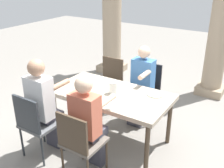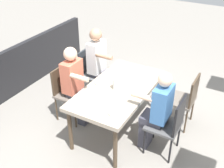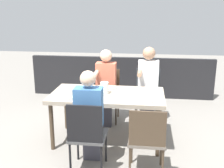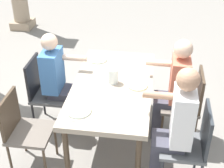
{
  "view_description": "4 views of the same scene",
  "coord_description": "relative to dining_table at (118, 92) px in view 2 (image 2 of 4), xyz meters",
  "views": [
    {
      "loc": [
        1.8,
        -2.79,
        2.35
      ],
      "look_at": [
        -0.02,
        0.05,
        0.87
      ],
      "focal_mm": 42.55,
      "sensor_mm": 36.0,
      "label": 1
    },
    {
      "loc": [
        3.11,
        1.64,
        2.96
      ],
      "look_at": [
        0.15,
        -0.02,
        0.89
      ],
      "focal_mm": 45.04,
      "sensor_mm": 36.0,
      "label": 2
    },
    {
      "loc": [
        -0.56,
        3.9,
        2.02
      ],
      "look_at": [
        -0.07,
        -0.02,
        0.9
      ],
      "focal_mm": 45.2,
      "sensor_mm": 36.0,
      "label": 3
    },
    {
      "loc": [
        -3.08,
        -0.44,
        2.71
      ],
      "look_at": [
        -0.14,
        -0.02,
        0.85
      ],
      "focal_mm": 52.48,
      "sensor_mm": 36.0,
      "label": 4
    }
  ],
  "objects": [
    {
      "name": "fork_2",
      "position": [
        0.4,
        0.27,
        0.07
      ],
      "size": [
        0.03,
        0.17,
        0.01
      ],
      "primitive_type": "cube",
      "rotation": [
        0.0,
        0.0,
        -0.09
      ],
      "color": "silver",
      "rests_on": "dining_table"
    },
    {
      "name": "chair_mid_north",
      "position": [
        0.13,
        0.87,
        -0.16
      ],
      "size": [
        0.44,
        0.44,
        0.93
      ],
      "color": "#4F4F50",
      "rests_on": "ground"
    },
    {
      "name": "spoon_0",
      "position": [
        -0.4,
        0.26,
        0.07
      ],
      "size": [
        0.02,
        0.17,
        0.01
      ],
      "primitive_type": "cube",
      "rotation": [
        0.0,
        0.0,
        0.02
      ],
      "color": "silver",
      "rests_on": "dining_table"
    },
    {
      "name": "diner_guest_third",
      "position": [
        0.13,
        -0.68,
        0.0
      ],
      "size": [
        0.35,
        0.49,
        1.29
      ],
      "color": "#3F3F4C",
      "rests_on": "ground"
    },
    {
      "name": "chair_mid_south",
      "position": [
        0.13,
        -0.86,
        -0.16
      ],
      "size": [
        0.44,
        0.44,
        0.91
      ],
      "color": "#6A6158",
      "rests_on": "ground"
    },
    {
      "name": "water_pitcher",
      "position": [
        0.04,
        -0.0,
        0.15
      ],
      "size": [
        0.12,
        0.12,
        0.17
      ],
      "color": "white",
      "rests_on": "dining_table"
    },
    {
      "name": "ground_plane",
      "position": [
        0.0,
        0.0,
        -0.69
      ],
      "size": [
        16.0,
        16.0,
        0.0
      ],
      "primitive_type": "plane",
      "color": "gray"
    },
    {
      "name": "diner_man_white",
      "position": [
        0.13,
        0.67,
        -0.01
      ],
      "size": [
        0.35,
        0.49,
        1.27
      ],
      "color": "#3F3F4C",
      "rests_on": "ground"
    },
    {
      "name": "plate_1",
      "position": [
        -0.0,
        -0.28,
        0.08
      ],
      "size": [
        0.22,
        0.22,
        0.02
      ],
      "color": "silver",
      "rests_on": "dining_table"
    },
    {
      "name": "fork_0",
      "position": [
        -0.7,
        0.26,
        0.07
      ],
      "size": [
        0.03,
        0.17,
        0.01
      ],
      "primitive_type": "cube",
      "rotation": [
        0.0,
        0.0,
        0.07
      ],
      "color": "silver",
      "rests_on": "dining_table"
    },
    {
      "name": "fork_1",
      "position": [
        -0.15,
        -0.28,
        0.07
      ],
      "size": [
        0.02,
        0.17,
        0.01
      ],
      "primitive_type": "cube",
      "rotation": [
        0.0,
        0.0,
        0.0
      ],
      "color": "silver",
      "rests_on": "dining_table"
    },
    {
      "name": "chair_west_north",
      "position": [
        -0.59,
        0.86,
        -0.17
      ],
      "size": [
        0.44,
        0.44,
        0.89
      ],
      "color": "#6A6158",
      "rests_on": "ground"
    },
    {
      "name": "diner_woman_green",
      "position": [
        -0.59,
        -0.69,
        0.03
      ],
      "size": [
        0.35,
        0.5,
        1.35
      ],
      "color": "#3F3F4C",
      "rests_on": "ground"
    },
    {
      "name": "dining_table",
      "position": [
        0.0,
        0.0,
        0.0
      ],
      "size": [
        1.66,
        0.88,
        0.76
      ],
      "color": "tan",
      "rests_on": "ground"
    },
    {
      "name": "patio_railing",
      "position": [
        0.0,
        -2.2,
        -0.24
      ],
      "size": [
        4.06,
        0.1,
        0.9
      ],
      "primitive_type": "cube",
      "color": "black",
      "rests_on": "ground"
    },
    {
      "name": "plate_0",
      "position": [
        -0.55,
        0.26,
        0.08
      ],
      "size": [
        0.25,
        0.25,
        0.02
      ],
      "color": "white",
      "rests_on": "dining_table"
    },
    {
      "name": "spoon_1",
      "position": [
        0.15,
        -0.28,
        0.07
      ],
      "size": [
        0.02,
        0.17,
        0.01
      ],
      "primitive_type": "cube",
      "rotation": [
        0.0,
        0.0,
        -0.04
      ],
      "color": "silver",
      "rests_on": "dining_table"
    },
    {
      "name": "chair_west_south",
      "position": [
        -0.59,
        -0.86,
        -0.15
      ],
      "size": [
        0.44,
        0.44,
        0.93
      ],
      "color": "#5B5E61",
      "rests_on": "ground"
    },
    {
      "name": "plate_2",
      "position": [
        0.55,
        0.27,
        0.08
      ],
      "size": [
        0.23,
        0.23,
        0.02
      ],
      "color": "white",
      "rests_on": "dining_table"
    },
    {
      "name": "spoon_2",
      "position": [
        0.7,
        0.27,
        0.07
      ],
      "size": [
        0.02,
        0.17,
        0.01
      ],
      "primitive_type": "cube",
      "rotation": [
        0.0,
        0.0,
        0.02
      ],
      "color": "silver",
      "rests_on": "dining_table"
    }
  ]
}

